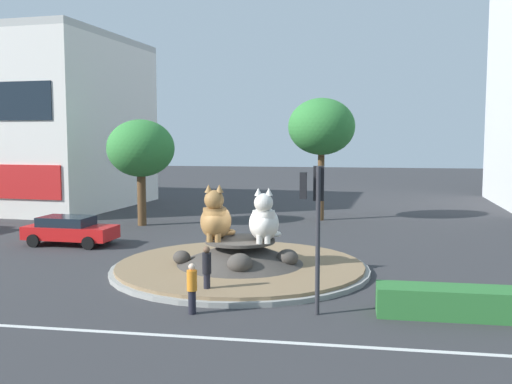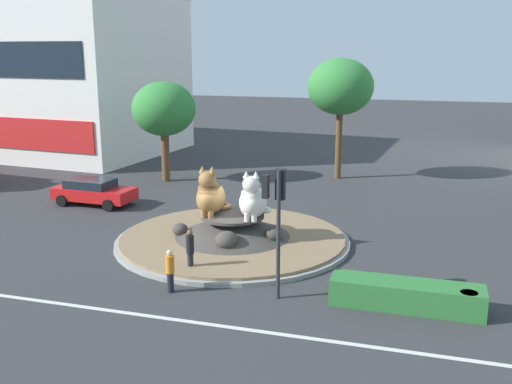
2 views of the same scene
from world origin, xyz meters
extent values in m
plane|color=#333335|center=(0.00, 0.00, 0.00)|extent=(160.00, 160.00, 0.00)
cube|color=silver|center=(0.00, -7.81, 0.00)|extent=(112.00, 0.20, 0.01)
cylinder|color=gray|center=(0.00, 0.00, 0.09)|extent=(10.37, 10.37, 0.18)
cylinder|color=#846B4C|center=(0.00, 0.00, 0.24)|extent=(9.96, 9.96, 0.12)
cone|color=#423D38|center=(0.00, 0.00, 0.80)|extent=(5.10, 5.10, 0.98)
cylinder|color=#423D38|center=(0.00, 0.00, 1.23)|extent=(2.81, 2.81, 0.12)
ellipsoid|color=#423D38|center=(1.95, -0.24, 0.65)|extent=(0.86, 0.86, 0.68)
ellipsoid|color=#423D38|center=(-0.25, 2.22, 0.57)|extent=(0.66, 0.48, 0.52)
ellipsoid|color=#423D38|center=(-2.27, -0.59, 0.58)|extent=(0.70, 0.65, 0.56)
ellipsoid|color=#423D38|center=(0.33, -1.73, 0.69)|extent=(0.95, 0.98, 0.76)
ellipsoid|color=#9E703D|center=(-0.99, -0.05, 1.99)|extent=(1.46, 2.08, 1.42)
cylinder|color=#9E703D|center=(-0.94, -0.44, 2.15)|extent=(1.02, 1.02, 0.88)
sphere|color=#9E703D|center=(-0.92, -0.58, 2.93)|extent=(0.78, 0.78, 0.78)
torus|color=#9E703D|center=(-0.76, 0.78, 1.43)|extent=(0.89, 0.89, 0.18)
cone|color=#9E703D|center=(-0.71, -0.55, 3.38)|extent=(0.35, 0.35, 0.32)
cone|color=#9E703D|center=(-1.14, -0.60, 3.38)|extent=(0.35, 0.35, 0.32)
cylinder|color=#9E703D|center=(-0.74, -0.74, 1.46)|extent=(0.25, 0.25, 0.35)
cylinder|color=#9E703D|center=(-1.06, -0.77, 1.46)|extent=(0.25, 0.25, 0.35)
ellipsoid|color=silver|center=(0.99, -0.11, 1.96)|extent=(1.40, 1.99, 1.35)
cylinder|color=silver|center=(1.03, -0.47, 2.12)|extent=(0.98, 0.98, 0.85)
sphere|color=silver|center=(1.05, -0.61, 2.85)|extent=(0.74, 0.74, 0.74)
torus|color=silver|center=(1.19, 0.69, 1.42)|extent=(0.79, 0.79, 0.17)
cone|color=silver|center=(1.25, -0.58, 3.28)|extent=(0.34, 0.34, 0.30)
cone|color=silver|center=(0.84, -0.63, 3.28)|extent=(0.34, 0.34, 0.30)
cylinder|color=silver|center=(1.22, -0.76, 1.46)|extent=(0.24, 0.24, 0.34)
cylinder|color=silver|center=(0.92, -0.80, 1.46)|extent=(0.24, 0.24, 0.34)
cylinder|color=#2D2D33|center=(3.43, -5.26, 2.26)|extent=(0.14, 0.14, 4.52)
cube|color=black|center=(3.43, -5.04, 4.00)|extent=(0.32, 0.24, 1.05)
sphere|color=#360606|center=(3.43, -4.96, 4.31)|extent=(0.18, 0.18, 0.18)
sphere|color=#392706|center=(3.43, -4.96, 4.00)|extent=(0.18, 0.18, 0.18)
sphere|color=green|center=(3.43, -4.96, 3.68)|extent=(0.18, 0.18, 0.18)
cube|color=black|center=(2.98, -5.27, 3.94)|extent=(0.20, 0.28, 0.80)
cube|color=#2D7033|center=(7.70, -4.81, 0.45)|extent=(4.98, 1.20, 0.90)
cylinder|color=brown|center=(2.39, 14.73, 2.17)|extent=(0.42, 0.42, 4.34)
ellipsoid|color=#337F38|center=(2.39, 14.73, 6.04)|extent=(4.27, 4.27, 3.63)
cylinder|color=brown|center=(-8.23, 10.70, 1.54)|extent=(0.52, 0.52, 3.08)
ellipsoid|color=#337F38|center=(-8.23, 10.70, 4.71)|extent=(4.06, 4.06, 3.45)
cylinder|color=black|center=(-0.34, -5.83, 0.36)|extent=(0.24, 0.24, 0.73)
cylinder|color=orange|center=(-0.34, -5.83, 1.04)|extent=(0.32, 0.32, 0.63)
sphere|color=beige|center=(-0.34, -5.83, 1.46)|extent=(0.21, 0.21, 0.21)
cylinder|color=black|center=(-0.36, -3.96, 0.40)|extent=(0.23, 0.23, 0.81)
cylinder|color=black|center=(-0.36, -3.96, 1.16)|extent=(0.30, 0.30, 0.70)
sphere|color=brown|center=(-0.36, -3.96, 1.63)|extent=(0.23, 0.23, 0.23)
cube|color=red|center=(-9.44, 4.04, 0.64)|extent=(4.56, 2.10, 0.65)
cube|color=#19232D|center=(-9.66, 4.05, 1.20)|extent=(2.58, 1.78, 0.46)
cylinder|color=black|center=(-7.92, 4.90, 0.32)|extent=(0.65, 0.25, 0.64)
cylinder|color=black|center=(-8.02, 3.03, 0.32)|extent=(0.65, 0.25, 0.64)
cylinder|color=black|center=(-10.87, 5.05, 0.32)|extent=(0.65, 0.25, 0.64)
cylinder|color=black|center=(-10.96, 3.18, 0.32)|extent=(0.65, 0.25, 0.64)
camera|label=1|loc=(4.46, -22.41, 5.40)|focal=40.38mm
camera|label=2|loc=(8.07, -23.50, 8.36)|focal=41.10mm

